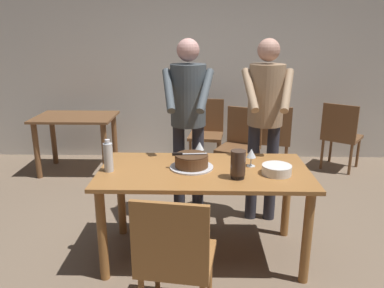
% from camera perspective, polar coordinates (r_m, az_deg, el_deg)
% --- Properties ---
extents(ground_plane, '(14.00, 14.00, 0.00)m').
position_cam_1_polar(ground_plane, '(3.24, 1.72, -16.39)').
color(ground_plane, '#7A6651').
extents(back_wall, '(10.00, 0.12, 2.70)m').
position_cam_1_polar(back_wall, '(5.37, 1.71, 12.18)').
color(back_wall, beige).
rests_on(back_wall, ground_plane).
extents(main_dining_table, '(1.62, 0.82, 0.75)m').
position_cam_1_polar(main_dining_table, '(2.95, 1.83, -5.95)').
color(main_dining_table, '#9E6633').
rests_on(main_dining_table, ground_plane).
extents(cake_on_platter, '(0.34, 0.34, 0.11)m').
position_cam_1_polar(cake_on_platter, '(2.92, -0.07, -2.70)').
color(cake_on_platter, silver).
rests_on(cake_on_platter, main_dining_table).
extents(cake_knife, '(0.27, 0.05, 0.02)m').
position_cam_1_polar(cake_knife, '(2.89, -1.49, -1.53)').
color(cake_knife, silver).
rests_on(cake_knife, cake_on_platter).
extents(plate_stack, '(0.22, 0.22, 0.07)m').
position_cam_1_polar(plate_stack, '(2.87, 12.77, -3.83)').
color(plate_stack, white).
rests_on(plate_stack, main_dining_table).
extents(wine_glass_near, '(0.08, 0.08, 0.14)m').
position_cam_1_polar(wine_glass_near, '(2.98, 9.01, -1.48)').
color(wine_glass_near, silver).
rests_on(wine_glass_near, main_dining_table).
extents(wine_glass_far, '(0.08, 0.08, 0.14)m').
position_cam_1_polar(wine_glass_far, '(3.13, 1.15, -0.38)').
color(wine_glass_far, silver).
rests_on(wine_glass_far, main_dining_table).
extents(water_bottle, '(0.07, 0.07, 0.25)m').
position_cam_1_polar(water_bottle, '(2.90, -12.62, -1.91)').
color(water_bottle, silver).
rests_on(water_bottle, main_dining_table).
extents(hurricane_lamp, '(0.11, 0.11, 0.21)m').
position_cam_1_polar(hurricane_lamp, '(2.72, 7.02, -3.08)').
color(hurricane_lamp, black).
rests_on(hurricane_lamp, main_dining_table).
extents(person_cutting_cake, '(0.47, 0.56, 1.72)m').
position_cam_1_polar(person_cutting_cake, '(3.41, -0.58, 4.93)').
color(person_cutting_cake, '#2D2D38').
rests_on(person_cutting_cake, ground_plane).
extents(person_standing_beside, '(0.47, 0.56, 1.72)m').
position_cam_1_polar(person_standing_beside, '(3.49, 11.09, 4.88)').
color(person_standing_beside, '#2D2D38').
rests_on(person_standing_beside, ground_plane).
extents(chair_near_side, '(0.50, 0.50, 0.90)m').
position_cam_1_polar(chair_near_side, '(2.32, -2.64, -16.70)').
color(chair_near_side, '#9E6633').
rests_on(chair_near_side, ground_plane).
extents(background_table, '(1.00, 0.70, 0.74)m').
position_cam_1_polar(background_table, '(5.06, -17.21, 2.30)').
color(background_table, brown).
rests_on(background_table, ground_plane).
extents(background_chair_0, '(0.52, 0.52, 0.90)m').
position_cam_1_polar(background_chair_0, '(4.88, 12.18, 1.12)').
color(background_chair_0, brown).
rests_on(background_chair_0, ground_plane).
extents(background_chair_1, '(0.61, 0.61, 0.90)m').
position_cam_1_polar(background_chair_1, '(5.27, 21.69, 1.43)').
color(background_chair_1, brown).
rests_on(background_chair_1, ground_plane).
extents(background_chair_2, '(0.59, 0.59, 0.90)m').
position_cam_1_polar(background_chair_2, '(4.55, 7.36, 0.20)').
color(background_chair_2, brown).
rests_on(background_chair_2, ground_plane).
extents(background_chair_3, '(0.49, 0.49, 0.90)m').
position_cam_1_polar(background_chair_3, '(5.09, 2.20, 2.11)').
color(background_chair_3, brown).
rests_on(background_chair_3, ground_plane).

